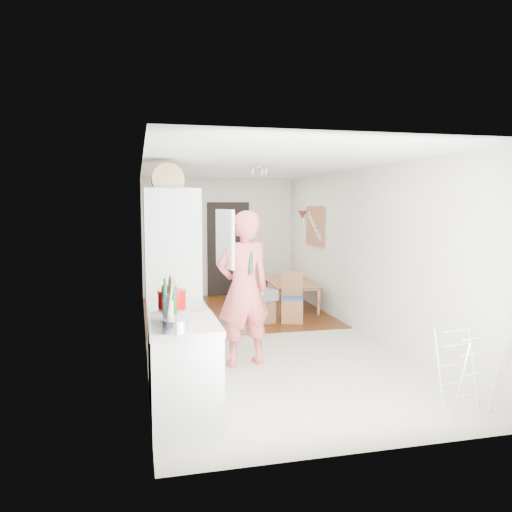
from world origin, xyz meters
name	(u,v)px	position (x,y,z in m)	size (l,w,h in m)	color
room_shell	(257,254)	(0.00, 0.00, 1.25)	(3.20, 7.00, 2.50)	silver
floor	(257,338)	(0.00, 0.00, 0.00)	(3.20, 7.00, 0.01)	beige
wood_floor_overlay	(234,311)	(0.00, 1.85, 0.01)	(3.20, 3.30, 0.01)	#5B2A08
sage_wall_panel	(147,216)	(-1.59, -2.00, 1.85)	(0.02, 3.00, 1.30)	slate
tile_splashback	(150,297)	(-1.59, -2.55, 1.15)	(0.02, 1.90, 0.50)	black
doorway_recess	(228,249)	(0.20, 3.48, 1.00)	(0.90, 0.04, 2.00)	black
base_cabinet	(184,374)	(-1.30, -2.55, 0.43)	(0.60, 0.90, 0.86)	white
worktop	(183,324)	(-1.30, -2.55, 0.89)	(0.62, 0.92, 0.06)	beige
range_cooker	(177,349)	(-1.30, -1.80, 0.44)	(0.60, 0.60, 0.88)	white
cooker_top	(177,306)	(-1.30, -1.80, 0.90)	(0.60, 0.60, 0.04)	silver
fridge_housing	(173,276)	(-1.27, -0.78, 1.07)	(0.66, 0.66, 2.15)	white
fridge_door	(225,239)	(-0.66, -1.08, 1.55)	(0.56, 0.04, 0.70)	white
fridge_interior	(197,237)	(-0.96, -0.78, 1.55)	(0.02, 0.52, 0.66)	white
pinboard	(315,226)	(1.58, 1.90, 1.55)	(0.03, 0.90, 0.70)	tan
pinboard_frame	(315,226)	(1.57, 1.90, 1.55)	(0.01, 0.94, 0.74)	#996E41
wall_sconce	(302,215)	(1.54, 2.55, 1.75)	(0.18, 0.18, 0.16)	maroon
person	(243,275)	(-0.45, -1.14, 1.11)	(0.81, 0.53, 2.23)	#EC615F
dining_table	(292,297)	(1.12, 1.86, 0.22)	(1.27, 0.71, 0.44)	#996E41
dining_chair	(292,298)	(0.79, 0.81, 0.42)	(0.35, 0.35, 0.84)	#996E41
stool	(263,311)	(0.30, 0.86, 0.20)	(0.30, 0.30, 0.40)	#996E41
grey_drape	(262,295)	(0.28, 0.83, 0.48)	(0.38, 0.38, 0.17)	gray
drying_rack	(468,372)	(1.31, -3.01, 0.39)	(0.40, 0.36, 0.77)	white
bread_bin	(167,180)	(-1.32, -0.84, 2.25)	(0.40, 0.38, 0.21)	#DAB578
red_casserole	(172,299)	(-1.36, -1.90, 1.01)	(0.29, 0.29, 0.17)	#DA0701
steel_pan	(176,326)	(-1.39, -2.92, 0.97)	(0.21, 0.21, 0.11)	silver
held_bottle	(250,263)	(-0.38, -1.24, 1.27)	(0.06, 0.06, 0.28)	#1E4221
bottle_a	(174,300)	(-1.36, -2.25, 1.06)	(0.06, 0.06, 0.27)	#1E4221
bottle_b	(165,300)	(-1.44, -2.23, 1.06)	(0.06, 0.06, 0.28)	#1E4221
bottle_c	(168,313)	(-1.44, -2.69, 1.03)	(0.09, 0.09, 0.22)	silver
pepper_mill_front	(173,298)	(-1.35, -2.02, 1.03)	(0.06, 0.06, 0.23)	#DAB578
pepper_mill_back	(166,299)	(-1.42, -2.02, 1.02)	(0.06, 0.06, 0.21)	#DAB578
chopping_boards	(169,300)	(-1.43, -2.62, 1.13)	(0.04, 0.30, 0.41)	#DAB578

